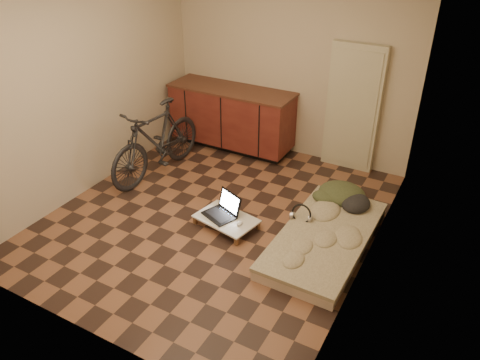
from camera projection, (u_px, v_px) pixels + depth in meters
The scene contains 10 objects.
room_shell at pixel (212, 112), 4.83m from camera, with size 3.50×4.00×2.60m.
cabinets at pixel (232, 118), 6.85m from camera, with size 1.84×0.62×0.91m.
appliance_panel at pixel (353, 108), 6.13m from camera, with size 0.70×0.10×1.70m, color #C1BB99.
bicycle at pixel (156, 137), 6.09m from camera, with size 0.49×1.68×1.09m, color black.
futon at pixel (325, 239), 4.98m from camera, with size 0.89×1.80×0.15m.
clothing_pile at pixel (346, 191), 5.45m from camera, with size 0.59×0.49×0.24m, color #353E24, non-canonical shape.
headphones at pixel (301, 213), 5.12m from camera, with size 0.25×0.23×0.17m, color black, non-canonical shape.
lap_desk at pixel (226, 219), 5.26m from camera, with size 0.75×0.56×0.11m.
laptop at pixel (223, 211), 5.28m from camera, with size 0.45×0.43×0.24m.
mouse at pixel (240, 223), 5.14m from camera, with size 0.06×0.10×0.03m, color white.
Camera 1 is at (2.43, -3.83, 3.13)m, focal length 35.00 mm.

